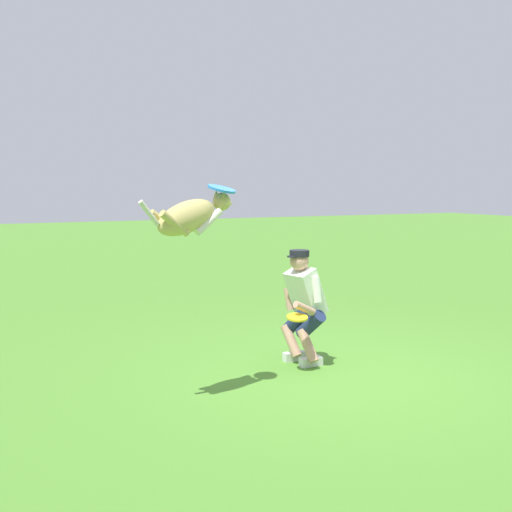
{
  "coord_description": "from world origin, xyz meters",
  "views": [
    {
      "loc": [
        3.62,
        5.31,
        2.0
      ],
      "look_at": [
        0.89,
        -0.26,
        1.29
      ],
      "focal_mm": 43.42,
      "sensor_mm": 36.0,
      "label": 1
    }
  ],
  "objects_px": {
    "person": "(303,303)",
    "frisbee_held": "(297,317)",
    "frisbee_flying": "(222,189)",
    "dog": "(191,216)"
  },
  "relations": [
    {
      "from": "frisbee_flying",
      "to": "dog",
      "type": "bearing_deg",
      "value": 9.31
    },
    {
      "from": "dog",
      "to": "frisbee_held",
      "type": "height_order",
      "value": "dog"
    },
    {
      "from": "frisbee_flying",
      "to": "person",
      "type": "bearing_deg",
      "value": -153.84
    },
    {
      "from": "person",
      "to": "frisbee_flying",
      "type": "xyz_separation_m",
      "value": [
        1.24,
        0.61,
        1.27
      ]
    },
    {
      "from": "dog",
      "to": "person",
      "type": "bearing_deg",
      "value": 6.56
    },
    {
      "from": "person",
      "to": "frisbee_held",
      "type": "height_order",
      "value": "person"
    },
    {
      "from": "frisbee_held",
      "to": "person",
      "type": "bearing_deg",
      "value": -129.66
    },
    {
      "from": "person",
      "to": "frisbee_held",
      "type": "distance_m",
      "value": 0.4
    },
    {
      "from": "frisbee_flying",
      "to": "frisbee_held",
      "type": "relative_size",
      "value": 1.16
    },
    {
      "from": "frisbee_flying",
      "to": "frisbee_held",
      "type": "distance_m",
      "value": 1.71
    }
  ]
}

